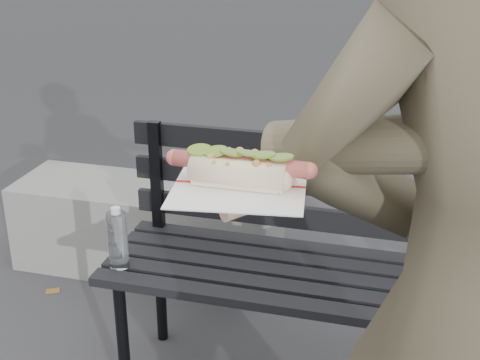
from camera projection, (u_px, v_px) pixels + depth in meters
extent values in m
cylinder|color=black|center=(123.00, 341.00, 2.23)|extent=(0.04, 0.04, 0.45)
cylinder|color=black|center=(160.00, 288.00, 2.53)|extent=(0.04, 0.04, 0.45)
cube|color=black|center=(326.00, 311.00, 1.96)|extent=(1.50, 0.07, 0.03)
cube|color=black|center=(330.00, 295.00, 2.04)|extent=(1.50, 0.07, 0.03)
cube|color=black|center=(334.00, 280.00, 2.12)|extent=(1.50, 0.07, 0.03)
cube|color=black|center=(338.00, 267.00, 2.20)|extent=(1.50, 0.07, 0.03)
cube|color=black|center=(341.00, 254.00, 2.28)|extent=(1.50, 0.07, 0.03)
cube|color=black|center=(157.00, 178.00, 2.38)|extent=(0.04, 0.03, 0.42)
cube|color=black|center=(344.00, 223.00, 2.27)|extent=(1.50, 0.02, 0.08)
cube|color=black|center=(347.00, 187.00, 2.22)|extent=(1.50, 0.02, 0.08)
cube|color=black|center=(349.00, 151.00, 2.17)|extent=(1.50, 0.02, 0.08)
cylinder|color=white|center=(118.00, 240.00, 2.14)|extent=(0.06, 0.06, 0.19)
cylinder|color=white|center=(115.00, 211.00, 2.10)|extent=(0.03, 0.03, 0.02)
cube|color=slate|center=(148.00, 228.00, 3.06)|extent=(1.20, 0.40, 0.40)
cylinder|color=brown|center=(423.00, 144.00, 0.97)|extent=(0.51, 0.23, 0.19)
cylinder|color=#D8A384|center=(268.00, 193.00, 0.97)|extent=(0.09, 0.08, 0.07)
ellipsoid|color=#D8A384|center=(240.00, 196.00, 0.97)|extent=(0.10, 0.11, 0.03)
cylinder|color=#D8A384|center=(198.00, 199.00, 0.96)|extent=(0.05, 0.02, 0.02)
cylinder|color=#D8A384|center=(202.00, 193.00, 0.98)|extent=(0.05, 0.02, 0.02)
cylinder|color=#D8A384|center=(206.00, 188.00, 1.00)|extent=(0.05, 0.02, 0.02)
cylinder|color=#D8A384|center=(210.00, 183.00, 1.01)|extent=(0.05, 0.02, 0.02)
cylinder|color=#D8A384|center=(237.00, 211.00, 0.92)|extent=(0.04, 0.05, 0.02)
cube|color=white|center=(240.00, 185.00, 0.97)|extent=(0.21, 0.21, 0.00)
cube|color=#B21E1E|center=(240.00, 184.00, 0.97)|extent=(0.19, 0.03, 0.00)
cylinder|color=#C4534B|center=(240.00, 164.00, 0.95)|extent=(0.20, 0.02, 0.02)
sphere|color=#C4534B|center=(174.00, 157.00, 0.98)|extent=(0.03, 0.02, 0.02)
sphere|color=#C4534B|center=(309.00, 171.00, 0.93)|extent=(0.02, 0.02, 0.02)
sphere|color=#9E6B2D|center=(257.00, 164.00, 0.93)|extent=(0.01, 0.01, 0.01)
sphere|color=#9E6B2D|center=(243.00, 153.00, 0.97)|extent=(0.01, 0.01, 0.01)
sphere|color=#9E6B2D|center=(207.00, 148.00, 0.98)|extent=(0.01, 0.01, 0.01)
sphere|color=#9E6B2D|center=(253.00, 159.00, 0.96)|extent=(0.01, 0.01, 0.01)
sphere|color=#9E6B2D|center=(203.00, 157.00, 0.96)|extent=(0.01, 0.01, 0.01)
sphere|color=#9E6B2D|center=(235.00, 165.00, 0.94)|extent=(0.01, 0.01, 0.01)
sphere|color=#9E6B2D|center=(215.00, 164.00, 0.94)|extent=(0.01, 0.01, 0.01)
sphere|color=#9E6B2D|center=(251.00, 158.00, 0.97)|extent=(0.01, 0.01, 0.01)
sphere|color=#9E6B2D|center=(210.00, 152.00, 0.98)|extent=(0.01, 0.01, 0.01)
sphere|color=#9E6B2D|center=(278.00, 170.00, 0.92)|extent=(0.01, 0.01, 0.01)
sphere|color=#9E6B2D|center=(269.00, 166.00, 0.92)|extent=(0.01, 0.01, 0.01)
sphere|color=#9E6B2D|center=(249.00, 154.00, 0.96)|extent=(0.01, 0.01, 0.01)
sphere|color=#9E6B2D|center=(228.00, 165.00, 0.93)|extent=(0.01, 0.01, 0.01)
sphere|color=#9E6B2D|center=(264.00, 156.00, 0.95)|extent=(0.01, 0.01, 0.01)
sphere|color=#9E6B2D|center=(234.00, 154.00, 0.97)|extent=(0.01, 0.01, 0.01)
sphere|color=#9E6B2D|center=(267.00, 164.00, 0.94)|extent=(0.01, 0.01, 0.01)
sphere|color=#9E6B2D|center=(229.00, 150.00, 0.98)|extent=(0.01, 0.01, 0.01)
sphere|color=#9E6B2D|center=(211.00, 158.00, 0.95)|extent=(0.01, 0.01, 0.01)
sphere|color=#9E6B2D|center=(208.00, 158.00, 0.97)|extent=(0.01, 0.01, 0.01)
sphere|color=#9E6B2D|center=(252.00, 162.00, 0.95)|extent=(0.01, 0.01, 0.01)
sphere|color=#9E6B2D|center=(229.00, 164.00, 0.94)|extent=(0.01, 0.01, 0.01)
sphere|color=#9E6B2D|center=(245.00, 154.00, 0.97)|extent=(0.01, 0.01, 0.01)
sphere|color=#9E6B2D|center=(240.00, 152.00, 0.97)|extent=(0.01, 0.01, 0.01)
sphere|color=#9E6B2D|center=(205.00, 154.00, 0.98)|extent=(0.01, 0.01, 0.01)
sphere|color=#9E6B2D|center=(245.00, 160.00, 0.96)|extent=(0.01, 0.01, 0.01)
sphere|color=#9E6B2D|center=(250.00, 155.00, 0.96)|extent=(0.01, 0.01, 0.01)
sphere|color=#9E6B2D|center=(255.00, 153.00, 0.97)|extent=(0.01, 0.01, 0.01)
sphere|color=#9E6B2D|center=(211.00, 158.00, 0.95)|extent=(0.01, 0.01, 0.01)
cylinder|color=olive|center=(200.00, 150.00, 0.97)|extent=(0.04, 0.04, 0.01)
cylinder|color=olive|center=(216.00, 151.00, 0.96)|extent=(0.04, 0.04, 0.01)
cylinder|color=olive|center=(233.00, 152.00, 0.95)|extent=(0.04, 0.04, 0.01)
cylinder|color=olive|center=(250.00, 153.00, 0.95)|extent=(0.04, 0.04, 0.01)
cylinder|color=olive|center=(263.00, 155.00, 0.94)|extent=(0.04, 0.04, 0.01)
cylinder|color=olive|center=(281.00, 157.00, 0.93)|extent=(0.04, 0.04, 0.01)
cube|color=brown|center=(53.00, 291.00, 2.93)|extent=(0.07, 0.06, 0.00)
cube|color=brown|center=(143.00, 195.00, 3.89)|extent=(0.03, 0.05, 0.00)
cube|color=brown|center=(426.00, 235.00, 3.42)|extent=(0.09, 0.08, 0.00)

